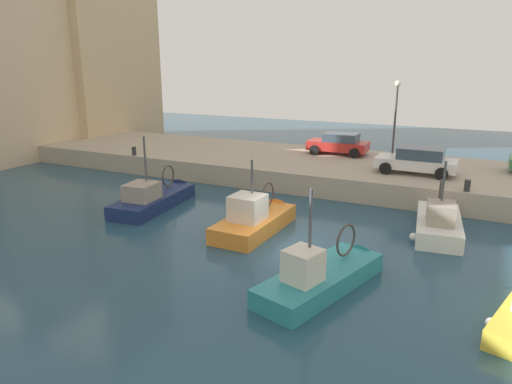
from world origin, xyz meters
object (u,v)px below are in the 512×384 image
(fishing_boat_navy, at_px, (157,203))
(parked_car_red, at_px, (339,143))
(parked_car_white, at_px, (417,160))
(mooring_bollard_mid, at_px, (467,186))
(fishing_boat_teal, at_px, (326,282))
(mooring_bollard_north, at_px, (134,151))
(fishing_boat_white, at_px, (438,228))
(quay_streetlamp, at_px, (396,108))
(fishing_boat_orange, at_px, (258,225))

(fishing_boat_navy, relative_size, parked_car_red, 1.60)
(parked_car_white, xyz_separation_m, mooring_bollard_mid, (-2.76, -2.65, -0.45))
(fishing_boat_navy, bearing_deg, mooring_bollard_mid, -69.91)
(fishing_boat_teal, xyz_separation_m, mooring_bollard_mid, (9.81, -3.64, 1.36))
(parked_car_red, bearing_deg, mooring_bollard_mid, -127.88)
(fishing_boat_teal, relative_size, mooring_bollard_mid, 11.09)
(parked_car_red, relative_size, mooring_bollard_north, 7.14)
(mooring_bollard_mid, bearing_deg, parked_car_white, 43.88)
(fishing_boat_white, height_order, mooring_bollard_mid, fishing_boat_white)
(fishing_boat_navy, xyz_separation_m, parked_car_white, (7.93, -11.49, 1.80))
(fishing_boat_navy, distance_m, fishing_boat_white, 13.45)
(parked_car_white, bearing_deg, parked_car_red, 56.97)
(fishing_boat_white, distance_m, quay_streetlamp, 10.13)
(fishing_boat_teal, bearing_deg, parked_car_red, 15.45)
(fishing_boat_white, bearing_deg, parked_car_red, 38.37)
(mooring_bollard_north, bearing_deg, fishing_boat_orange, -116.56)
(fishing_boat_navy, distance_m, parked_car_red, 13.09)
(parked_car_white, distance_m, quay_streetlamp, 4.26)
(fishing_boat_white, bearing_deg, parked_car_white, 17.50)
(mooring_bollard_mid, bearing_deg, fishing_boat_white, 161.90)
(fishing_boat_navy, height_order, mooring_bollard_north, fishing_boat_navy)
(fishing_boat_teal, bearing_deg, mooring_bollard_north, 59.05)
(parked_car_red, xyz_separation_m, mooring_bollard_north, (-6.30, 11.91, -0.44))
(mooring_bollard_mid, relative_size, mooring_bollard_north, 1.00)
(fishing_boat_navy, height_order, quay_streetlamp, quay_streetlamp)
(fishing_boat_orange, bearing_deg, parked_car_white, -31.44)
(fishing_boat_navy, xyz_separation_m, mooring_bollard_mid, (5.17, -14.14, 1.34))
(parked_car_red, relative_size, mooring_bollard_mid, 7.14)
(fishing_boat_white, xyz_separation_m, mooring_bollard_mid, (2.78, -0.91, 1.35))
(mooring_bollard_north, bearing_deg, parked_car_white, -80.95)
(fishing_boat_orange, relative_size, parked_car_white, 1.31)
(fishing_boat_navy, bearing_deg, quay_streetlamp, -41.70)
(fishing_boat_teal, height_order, parked_car_red, fishing_boat_teal)
(parked_car_white, relative_size, mooring_bollard_north, 7.65)
(fishing_boat_navy, bearing_deg, fishing_boat_white, -79.75)
(mooring_bollard_mid, xyz_separation_m, quay_streetlamp, (5.65, 4.50, 2.98))
(fishing_boat_navy, height_order, fishing_boat_teal, fishing_boat_navy)
(parked_car_red, bearing_deg, mooring_bollard_north, 117.87)
(fishing_boat_orange, height_order, parked_car_red, fishing_boat_orange)
(fishing_boat_navy, xyz_separation_m, fishing_boat_orange, (-0.82, -6.14, 0.03))
(mooring_bollard_north, distance_m, quay_streetlamp, 16.76)
(fishing_boat_navy, relative_size, fishing_boat_orange, 1.14)
(parked_car_white, height_order, quay_streetlamp, quay_streetlamp)
(fishing_boat_orange, bearing_deg, mooring_bollard_mid, -53.18)
(fishing_boat_teal, height_order, parked_car_white, fishing_boat_teal)
(parked_car_white, xyz_separation_m, quay_streetlamp, (2.89, 1.85, 2.53))
(quay_streetlamp, bearing_deg, fishing_boat_navy, 138.30)
(parked_car_red, bearing_deg, parked_car_white, -123.03)
(fishing_boat_orange, xyz_separation_m, mooring_bollard_north, (5.99, 11.99, 1.31))
(fishing_boat_navy, bearing_deg, fishing_boat_orange, -97.62)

